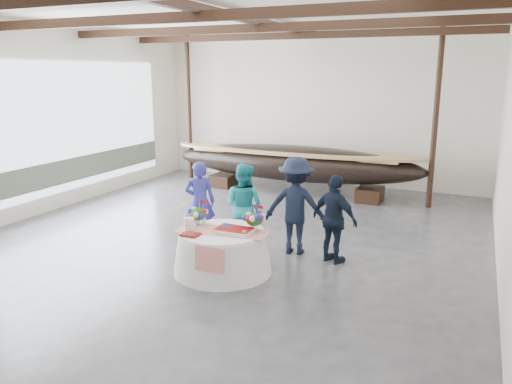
% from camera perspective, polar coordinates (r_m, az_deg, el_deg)
% --- Properties ---
extents(floor, '(10.00, 12.00, 0.01)m').
position_cam_1_polar(floor, '(10.30, -3.19, -5.41)').
color(floor, '#3D3D42').
rests_on(floor, ground).
extents(wall_back, '(10.00, 0.02, 4.50)m').
position_cam_1_polar(wall_back, '(15.35, 7.12, 9.40)').
color(wall_back, silver).
rests_on(wall_back, ground).
extents(wall_left, '(0.02, 12.00, 4.50)m').
position_cam_1_polar(wall_left, '(12.88, -23.72, 7.57)').
color(wall_left, silver).
rests_on(wall_left, ground).
extents(ceiling, '(10.00, 12.00, 0.01)m').
position_cam_1_polar(ceiling, '(9.80, -3.56, 20.31)').
color(ceiling, white).
rests_on(ceiling, wall_back).
extents(pavilion_structure, '(9.80, 11.76, 4.50)m').
position_cam_1_polar(pavilion_structure, '(10.43, -1.51, 17.18)').
color(pavilion_structure, black).
rests_on(pavilion_structure, ground).
extents(open_bay, '(0.03, 7.00, 3.20)m').
position_cam_1_polar(open_bay, '(13.57, -20.30, 6.32)').
color(open_bay, silver).
rests_on(open_bay, ground).
extents(longboat_display, '(7.27, 1.45, 1.36)m').
position_cam_1_polar(longboat_display, '(13.98, 4.25, 3.35)').
color(longboat_display, black).
rests_on(longboat_display, ground).
extents(banquet_table, '(1.69, 1.69, 0.73)m').
position_cam_1_polar(banquet_table, '(8.59, -3.84, -6.78)').
color(banquet_table, white).
rests_on(banquet_table, ground).
extents(tabletop_items, '(1.62, 0.95, 0.40)m').
position_cam_1_polar(tabletop_items, '(8.56, -3.83, -3.24)').
color(tabletop_items, red).
rests_on(tabletop_items, banquet_table).
extents(guest_woman_blue, '(0.71, 0.62, 1.64)m').
position_cam_1_polar(guest_woman_blue, '(10.00, -6.42, -1.13)').
color(guest_woman_blue, navy).
rests_on(guest_woman_blue, ground).
extents(guest_woman_teal, '(0.88, 0.72, 1.66)m').
position_cam_1_polar(guest_woman_teal, '(9.62, -1.43, -1.59)').
color(guest_woman_teal, teal).
rests_on(guest_woman_teal, ground).
extents(guest_man_left, '(1.26, 0.83, 1.84)m').
position_cam_1_polar(guest_man_left, '(9.33, 4.57, -1.56)').
color(guest_man_left, black).
rests_on(guest_man_left, ground).
extents(guest_man_right, '(1.02, 0.73, 1.61)m').
position_cam_1_polar(guest_man_right, '(8.95, 8.98, -3.10)').
color(guest_man_right, black).
rests_on(guest_man_right, ground).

